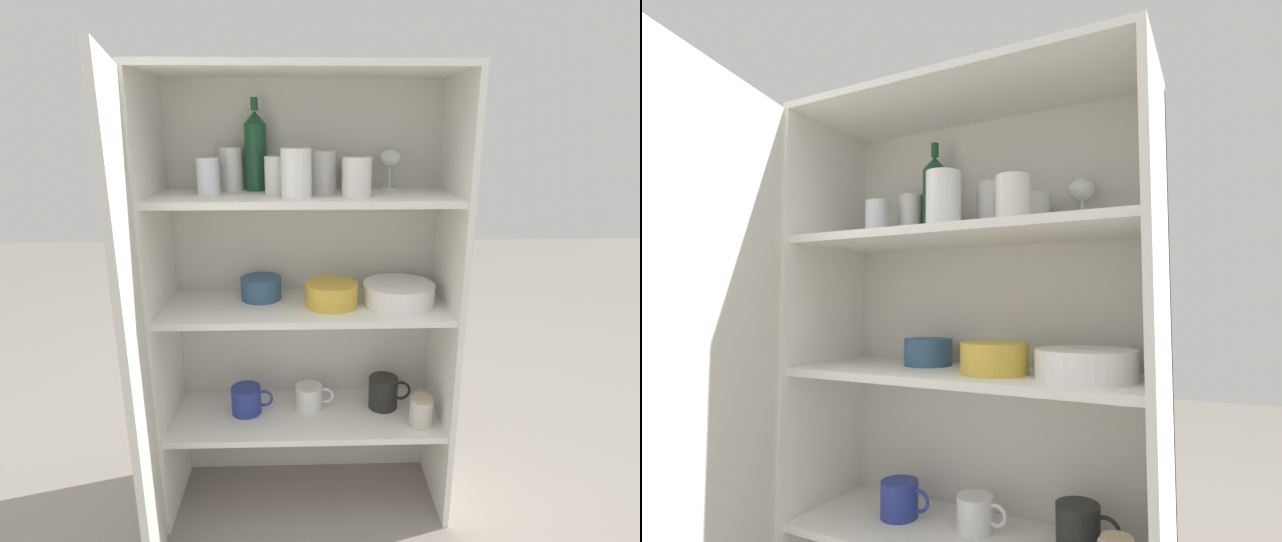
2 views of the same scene
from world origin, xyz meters
TOP-DOWN VIEW (x-y plane):
  - ground_plane at (0.00, 0.00)m, footprint 8.00×8.00m
  - cupboard_back_panel at (0.00, 0.30)m, footprint 0.88×0.02m
  - cupboard_side_left at (-0.43, 0.15)m, footprint 0.02×0.33m
  - cupboard_side_right at (0.43, 0.15)m, footprint 0.02×0.33m
  - cupboard_top_panel at (0.00, 0.15)m, footprint 0.88×0.33m
  - shelf_board_lower at (0.00, 0.15)m, footprint 0.84×0.30m
  - shelf_board_middle at (0.00, 0.15)m, footprint 0.84×0.30m
  - shelf_board_upper at (0.00, 0.15)m, footprint 0.84×0.30m
  - cupboard_door at (-0.39, -0.23)m, footprint 0.12×0.43m
  - tumbler_glass_0 at (0.05, 0.18)m, footprint 0.07×0.07m
  - tumbler_glass_1 at (-0.27, 0.16)m, footprint 0.06×0.06m
  - tumbler_glass_2 at (0.15, 0.24)m, footprint 0.07×0.07m
  - tumbler_glass_3 at (-0.22, 0.24)m, footprint 0.07×0.07m
  - tumbler_glass_4 at (0.14, 0.10)m, footprint 0.08×0.08m
  - tumbler_glass_5 at (-0.08, 0.16)m, footprint 0.07×0.07m
  - tumbler_glass_6 at (-0.02, 0.08)m, footprint 0.08×0.08m
  - wine_glass_0 at (0.26, 0.25)m, footprint 0.07×0.07m
  - wine_bottle at (-0.14, 0.24)m, footprint 0.07×0.07m
  - plate_stack_white at (0.28, 0.15)m, footprint 0.22×0.22m
  - mixing_bowl_large at (0.08, 0.14)m, footprint 0.16×0.16m
  - serving_bowl_small at (-0.14, 0.20)m, footprint 0.13×0.13m
  - coffee_mug_primary at (0.01, 0.18)m, footprint 0.12×0.09m
  - coffee_mug_extra_1 at (0.26, 0.18)m, footprint 0.14×0.10m
  - coffee_mug_extra_2 at (-0.19, 0.16)m, footprint 0.13×0.10m
  - storage_jar at (0.35, 0.07)m, footprint 0.07×0.07m

SIDE VIEW (x-z plane):
  - ground_plane at x=0.00m, z-range 0.00..0.00m
  - shelf_board_lower at x=0.00m, z-range 0.29..0.31m
  - coffee_mug_primary at x=0.01m, z-range 0.31..0.39m
  - coffee_mug_extra_2 at x=-0.19m, z-range 0.31..0.40m
  - storage_jar at x=0.35m, z-range 0.31..0.41m
  - coffee_mug_extra_1 at x=0.26m, z-range 0.31..0.42m
  - cupboard_back_panel at x=0.00m, z-range 0.00..1.34m
  - cupboard_side_left at x=-0.43m, z-range 0.00..1.34m
  - cupboard_side_right at x=0.43m, z-range 0.00..1.34m
  - cupboard_door at x=-0.39m, z-range 0.00..1.34m
  - shelf_board_middle at x=0.00m, z-range 0.67..0.69m
  - plate_stack_white at x=0.28m, z-range 0.69..0.75m
  - serving_bowl_small at x=-0.14m, z-range 0.69..0.76m
  - mixing_bowl_large at x=0.08m, z-range 0.69..0.76m
  - shelf_board_upper at x=0.00m, z-range 1.00..1.02m
  - tumbler_glass_2 at x=0.15m, z-range 1.02..1.11m
  - tumbler_glass_1 at x=-0.27m, z-range 1.02..1.12m
  - tumbler_glass_5 at x=-0.08m, z-range 1.02..1.13m
  - tumbler_glass_4 at x=0.14m, z-range 1.02..1.13m
  - tumbler_glass_0 at x=0.05m, z-range 1.02..1.14m
  - tumbler_glass_3 at x=-0.22m, z-range 1.02..1.15m
  - tumbler_glass_6 at x=-0.02m, z-range 1.02..1.15m
  - wine_glass_0 at x=0.26m, z-range 1.05..1.17m
  - wine_bottle at x=-0.14m, z-range 1.00..1.27m
  - cupboard_top_panel at x=0.00m, z-range 1.34..1.36m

